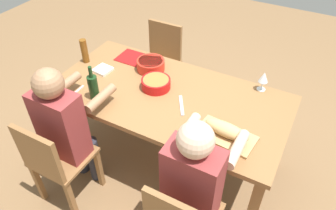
{
  "coord_description": "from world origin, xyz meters",
  "views": [
    {
      "loc": [
        -0.94,
        1.73,
        2.31
      ],
      "look_at": [
        0.0,
        0.0,
        0.63
      ],
      "focal_mm": 33.85,
      "sensor_mm": 36.0,
      "label": 1
    }
  ],
  "objects": [
    {
      "name": "diner_far_left",
      "position": [
        -0.52,
        0.62,
        0.7
      ],
      "size": [
        0.41,
        0.53,
        1.2
      ],
      "color": "#2D2D38",
      "rests_on": "ground_plane"
    },
    {
      "name": "carving_knife",
      "position": [
        -0.16,
        0.07,
        0.74
      ],
      "size": [
        0.14,
        0.21,
        0.01
      ],
      "primitive_type": "cube",
      "rotation": [
        0.0,
        0.0,
        2.11
      ],
      "color": "silver",
      "rests_on": "dining_table"
    },
    {
      "name": "diner_far_right",
      "position": [
        0.52,
        0.62,
        0.7
      ],
      "size": [
        0.41,
        0.53,
        1.2
      ],
      "color": "#2D2D38",
      "rests_on": "ground_plane"
    },
    {
      "name": "cutting_board",
      "position": [
        -0.57,
        0.22,
        0.75
      ],
      "size": [
        0.42,
        0.26,
        0.02
      ],
      "primitive_type": "cube",
      "rotation": [
        0.0,
        0.0,
        -0.11
      ],
      "color": "tan",
      "rests_on": "dining_table"
    },
    {
      "name": "fork_far_right",
      "position": [
        0.66,
        0.32,
        0.74
      ],
      "size": [
        0.02,
        0.17,
        0.01
      ],
      "primitive_type": "cube",
      "rotation": [
        0.0,
        0.0,
        0.04
      ],
      "color": "silver",
      "rests_on": "dining_table"
    },
    {
      "name": "serving_bowl_fruit",
      "position": [
        0.13,
        -0.03,
        0.79
      ],
      "size": [
        0.24,
        0.24,
        0.08
      ],
      "color": "red",
      "rests_on": "dining_table"
    },
    {
      "name": "ground_plane",
      "position": [
        0.0,
        0.0,
        0.0
      ],
      "size": [
        8.0,
        8.0,
        0.0
      ],
      "primitive_type": "plane",
      "color": "brown"
    },
    {
      "name": "beer_bottle",
      "position": [
        0.88,
        -0.07,
        0.85
      ],
      "size": [
        0.06,
        0.06,
        0.22
      ],
      "primitive_type": "cylinder",
      "color": "brown",
      "rests_on": "dining_table"
    },
    {
      "name": "dining_table",
      "position": [
        0.0,
        0.0,
        0.66
      ],
      "size": [
        1.89,
        0.96,
        0.74
      ],
      "color": "olive",
      "rests_on": "ground_plane"
    },
    {
      "name": "chair_far_right",
      "position": [
        0.52,
        0.8,
        0.48
      ],
      "size": [
        0.4,
        0.4,
        0.85
      ],
      "color": "olive",
      "rests_on": "ground_plane"
    },
    {
      "name": "bread_loaf",
      "position": [
        -0.57,
        0.22,
        0.81
      ],
      "size": [
        0.33,
        0.14,
        0.09
      ],
      "primitive_type": "ellipsoid",
      "rotation": [
        0.0,
        0.0,
        -0.11
      ],
      "color": "tan",
      "rests_on": "cutting_board"
    },
    {
      "name": "wine_glass",
      "position": [
        -0.63,
        -0.41,
        0.86
      ],
      "size": [
        0.08,
        0.08,
        0.17
      ],
      "color": "silver",
      "rests_on": "dining_table"
    },
    {
      "name": "napkin_stack",
      "position": [
        0.66,
        -0.02,
        0.75
      ],
      "size": [
        0.15,
        0.15,
        0.02
      ],
      "primitive_type": "cube",
      "rotation": [
        0.0,
        0.0,
        -0.1
      ],
      "color": "white",
      "rests_on": "dining_table"
    },
    {
      "name": "wine_bottle",
      "position": [
        0.48,
        0.31,
        0.85
      ],
      "size": [
        0.08,
        0.08,
        0.29
      ],
      "color": "#193819",
      "rests_on": "dining_table"
    },
    {
      "name": "chair_near_right",
      "position": [
        0.52,
        -0.8,
        0.48
      ],
      "size": [
        0.4,
        0.4,
        0.85
      ],
      "color": "olive",
      "rests_on": "ground_plane"
    },
    {
      "name": "placemat_near_right",
      "position": [
        0.52,
        -0.32,
        0.74
      ],
      "size": [
        0.32,
        0.23,
        0.01
      ],
      "primitive_type": "cube",
      "color": "maroon",
      "rests_on": "dining_table"
    },
    {
      "name": "serving_bowl_salad",
      "position": [
        0.3,
        -0.24,
        0.79
      ],
      "size": [
        0.24,
        0.24,
        0.09
      ],
      "color": "red",
      "rests_on": "dining_table"
    }
  ]
}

